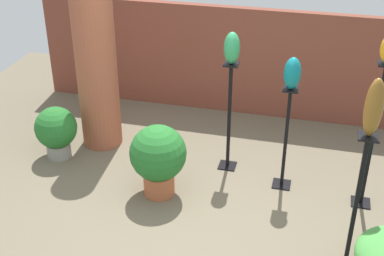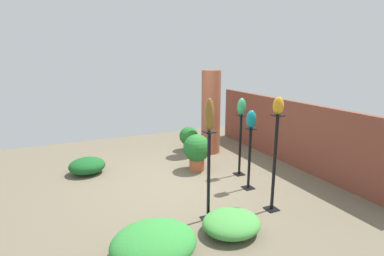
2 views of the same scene
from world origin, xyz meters
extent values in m
plane|color=#6B604C|center=(0.00, 0.00, 0.00)|extent=(8.00, 8.00, 0.00)
cube|color=brown|center=(0.00, 2.65, 0.74)|extent=(5.60, 0.12, 1.49)
cylinder|color=#9E5138|center=(-1.49, 1.36, 1.07)|extent=(0.49, 0.49, 2.15)
cube|color=black|center=(0.16, 1.19, 0.01)|extent=(0.20, 0.20, 0.01)
cube|color=black|center=(0.16, 1.19, 0.65)|extent=(0.04, 0.04, 1.30)
cube|color=black|center=(0.16, 1.19, 1.29)|extent=(0.16, 0.16, 0.02)
cube|color=black|center=(1.67, 0.83, 0.01)|extent=(0.20, 0.20, 0.01)
cube|color=black|center=(1.67, 0.83, 0.80)|extent=(0.04, 0.04, 1.60)
cube|color=black|center=(0.82, 0.96, 0.01)|extent=(0.20, 0.20, 0.01)
cube|color=black|center=(0.82, 0.96, 0.59)|extent=(0.04, 0.04, 1.18)
cube|color=black|center=(0.82, 0.96, 1.18)|extent=(0.16, 0.16, 0.02)
cube|color=black|center=(1.50, -0.27, 0.71)|extent=(0.04, 0.04, 1.41)
cube|color=black|center=(1.50, -0.27, 1.41)|extent=(0.16, 0.16, 0.02)
ellipsoid|color=#2D9356|center=(0.16, 1.19, 1.48)|extent=(0.17, 0.18, 0.35)
ellipsoid|color=#0F727A|center=(0.82, 0.96, 1.35)|extent=(0.18, 0.19, 0.34)
ellipsoid|color=brown|center=(1.50, -0.27, 1.66)|extent=(0.14, 0.14, 0.49)
cylinder|color=gray|center=(-1.87, 0.90, 0.09)|extent=(0.29, 0.29, 0.18)
sphere|color=#236B28|center=(-1.87, 0.90, 0.40)|extent=(0.50, 0.50, 0.50)
cylinder|color=#B25B38|center=(-0.46, 0.48, 0.13)|extent=(0.34, 0.34, 0.26)
sphere|color=#236B28|center=(-0.46, 0.48, 0.51)|extent=(0.61, 0.61, 0.61)
camera|label=1|loc=(1.07, -4.06, 3.46)|focal=50.00mm
camera|label=2|loc=(5.23, -2.24, 2.46)|focal=28.00mm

